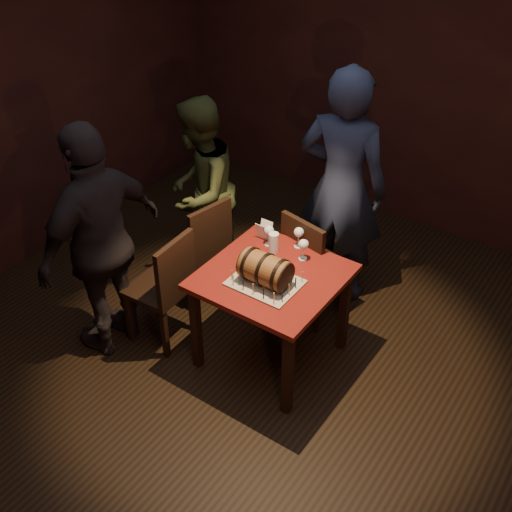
# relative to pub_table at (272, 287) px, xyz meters

# --- Properties ---
(room_shell) EXTENTS (5.04, 5.04, 2.80)m
(room_shell) POSITION_rel_pub_table_xyz_m (0.03, -0.16, 0.76)
(room_shell) COLOR black
(room_shell) RESTS_ON ground
(pub_table) EXTENTS (0.90, 0.90, 0.75)m
(pub_table) POSITION_rel_pub_table_xyz_m (0.00, 0.00, 0.00)
(pub_table) COLOR #55100E
(pub_table) RESTS_ON ground
(cake_board) EXTENTS (0.45, 0.35, 0.01)m
(cake_board) POSITION_rel_pub_table_xyz_m (0.01, -0.11, 0.12)
(cake_board) COLOR gray
(cake_board) RESTS_ON pub_table
(barrel_cake) EXTENTS (0.38, 0.23, 0.23)m
(barrel_cake) POSITION_rel_pub_table_xyz_m (0.01, -0.11, 0.23)
(barrel_cake) COLOR brown
(barrel_cake) RESTS_ON cake_board
(birthday_candles) EXTENTS (0.40, 0.30, 0.09)m
(birthday_candles) POSITION_rel_pub_table_xyz_m (0.01, -0.11, 0.16)
(birthday_candles) COLOR #D6C080
(birthday_candles) RESTS_ON cake_board
(wine_glass_left) EXTENTS (0.07, 0.07, 0.16)m
(wine_glass_left) POSITION_rel_pub_table_xyz_m (-0.22, 0.28, 0.23)
(wine_glass_left) COLOR silver
(wine_glass_left) RESTS_ON pub_table
(wine_glass_mid) EXTENTS (0.07, 0.07, 0.16)m
(wine_glass_mid) POSITION_rel_pub_table_xyz_m (-0.03, 0.38, 0.23)
(wine_glass_mid) COLOR silver
(wine_glass_mid) RESTS_ON pub_table
(wine_glass_right) EXTENTS (0.07, 0.07, 0.16)m
(wine_glass_right) POSITION_rel_pub_table_xyz_m (0.08, 0.27, 0.23)
(wine_glass_right) COLOR silver
(wine_glass_right) RESTS_ON pub_table
(pint_of_ale) EXTENTS (0.07, 0.07, 0.15)m
(pint_of_ale) POSITION_rel_pub_table_xyz_m (-0.14, 0.23, 0.18)
(pint_of_ale) COLOR silver
(pint_of_ale) RESTS_ON pub_table
(menu_card) EXTENTS (0.10, 0.05, 0.13)m
(menu_card) POSITION_rel_pub_table_xyz_m (-0.29, 0.33, 0.17)
(menu_card) COLOR white
(menu_card) RESTS_ON pub_table
(chair_back) EXTENTS (0.47, 0.47, 0.93)m
(chair_back) POSITION_rel_pub_table_xyz_m (-0.01, 0.54, -0.12)
(chair_back) COLOR black
(chair_back) RESTS_ON ground
(chair_left_rear) EXTENTS (0.47, 0.47, 0.93)m
(chair_left_rear) POSITION_rel_pub_table_xyz_m (-0.80, 0.24, -0.12)
(chair_left_rear) COLOR black
(chair_left_rear) RESTS_ON ground
(chair_left_front) EXTENTS (0.42, 0.42, 0.93)m
(chair_left_front) POSITION_rel_pub_table_xyz_m (-0.72, -0.28, -0.12)
(chair_left_front) COLOR black
(chair_left_front) RESTS_ON ground
(person_back) EXTENTS (0.76, 0.55, 1.92)m
(person_back) POSITION_rel_pub_table_xyz_m (-0.01, 0.97, 0.32)
(person_back) COLOR #1C2138
(person_back) RESTS_ON ground
(person_left_rear) EXTENTS (0.79, 0.90, 1.56)m
(person_left_rear) POSITION_rel_pub_table_xyz_m (-1.07, 0.55, 0.14)
(person_left_rear) COLOR #31381C
(person_left_rear) RESTS_ON ground
(person_left_front) EXTENTS (0.47, 1.05, 1.77)m
(person_left_front) POSITION_rel_pub_table_xyz_m (-1.06, -0.52, 0.25)
(person_left_front) COLOR black
(person_left_front) RESTS_ON ground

